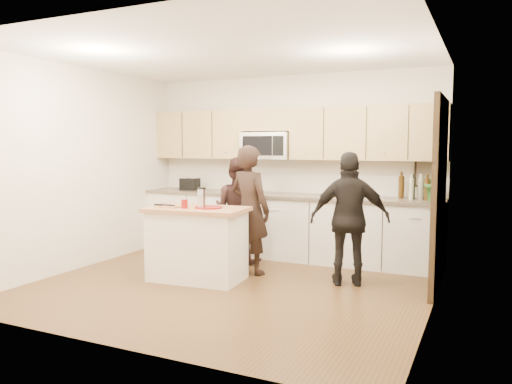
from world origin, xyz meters
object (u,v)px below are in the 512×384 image
at_px(island, 197,243).
at_px(woman_center, 238,210).
at_px(woman_left, 250,210).
at_px(woman_right, 350,219).
at_px(toaster, 190,184).

distance_m(island, woman_center, 1.10).
distance_m(woman_left, woman_center, 0.66).
height_order(woman_center, woman_right, woman_right).
bearing_deg(woman_right, toaster, -38.67).
distance_m(woman_center, woman_right, 1.81).
relative_size(woman_left, woman_right, 1.05).
distance_m(toaster, woman_left, 1.89).
bearing_deg(woman_center, woman_left, 131.62).
xyz_separation_m(toaster, woman_right, (2.88, -1.03, -0.24)).
bearing_deg(island, woman_left, 47.37).
height_order(toaster, woman_left, woman_left).
height_order(island, toaster, toaster).
distance_m(woman_left, woman_right, 1.31).
xyz_separation_m(island, woman_center, (0.01, 1.07, 0.29)).
relative_size(woman_left, woman_center, 1.11).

